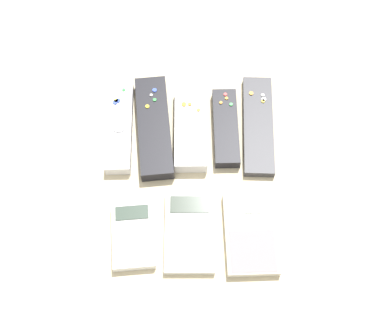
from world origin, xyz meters
The scene contains 9 objects.
ground_plane centered at (0.00, 0.00, 0.00)m, with size 3.00×3.00×0.00m, color beige.
remote_0 centered at (-0.13, 0.13, 0.01)m, with size 0.05×0.19×0.02m.
remote_1 centered at (-0.07, 0.12, 0.01)m, with size 0.07×0.22×0.03m.
remote_2 centered at (0.00, 0.12, 0.01)m, with size 0.06×0.17×0.03m.
remote_3 centered at (0.07, 0.12, 0.01)m, with size 0.05×0.16×0.02m.
remote_4 centered at (0.13, 0.12, 0.01)m, with size 0.07×0.22×0.02m.
calculator_0 centered at (-0.11, -0.09, 0.01)m, with size 0.08×0.12×0.02m.
calculator_1 centered at (-0.01, -0.09, 0.01)m, with size 0.09×0.15×0.02m.
calculator_2 centered at (0.10, -0.09, 0.01)m, with size 0.09×0.15×0.02m.
Camera 1 is at (-0.01, -0.40, 0.88)m, focal length 50.00 mm.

